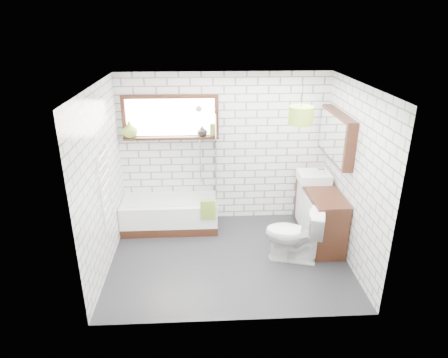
{
  "coord_description": "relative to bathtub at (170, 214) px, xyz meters",
  "views": [
    {
      "loc": [
        -0.34,
        -4.97,
        3.31
      ],
      "look_at": [
        -0.06,
        0.25,
        1.15
      ],
      "focal_mm": 32.0,
      "sensor_mm": 36.0,
      "label": 1
    }
  ],
  "objects": [
    {
      "name": "vanity",
      "position": [
        2.37,
        -0.41,
        0.18
      ],
      "size": [
        0.48,
        1.49,
        0.85
      ],
      "primitive_type": "cube",
      "color": "black",
      "rests_on": "floor"
    },
    {
      "name": "mirror_cabinet",
      "position": [
        2.53,
        -0.36,
        1.4
      ],
      "size": [
        0.16,
        1.2,
        0.7
      ],
      "primitive_type": "cube",
      "color": "black",
      "rests_on": "wall_right"
    },
    {
      "name": "bottle",
      "position": [
        0.71,
        0.27,
        1.33
      ],
      "size": [
        0.07,
        0.07,
        0.2
      ],
      "primitive_type": "cylinder",
      "rotation": [
        0.0,
        0.0,
        0.21
      ],
      "color": "olive",
      "rests_on": "window"
    },
    {
      "name": "wall_back",
      "position": [
        0.91,
        0.35,
        1.0
      ],
      "size": [
        3.4,
        0.01,
        2.5
      ],
      "primitive_type": "cube",
      "color": "white",
      "rests_on": "ground"
    },
    {
      "name": "ceiling",
      "position": [
        0.91,
        -0.96,
        2.25
      ],
      "size": [
        3.4,
        2.6,
        0.01
      ],
      "primitive_type": "cube",
      "color": "white",
      "rests_on": "ground"
    },
    {
      "name": "towel_green",
      "position": [
        0.63,
        -0.34,
        0.23
      ],
      "size": [
        0.23,
        0.06,
        0.32
      ],
      "primitive_type": "cube",
      "color": "olive",
      "rests_on": "bathtub"
    },
    {
      "name": "window",
      "position": [
        0.06,
        0.3,
        1.55
      ],
      "size": [
        1.52,
        0.16,
        0.68
      ],
      "primitive_type": "cube",
      "color": "black",
      "rests_on": "wall_back"
    },
    {
      "name": "shower_riser",
      "position": [
        0.51,
        0.3,
        1.1
      ],
      "size": [
        0.02,
        0.02,
        1.3
      ],
      "primitive_type": "cylinder",
      "color": "silver",
      "rests_on": "wall_back"
    },
    {
      "name": "towel_beige",
      "position": [
        0.63,
        -0.34,
        0.23
      ],
      "size": [
        0.19,
        0.05,
        0.25
      ],
      "primitive_type": "cube",
      "color": "tan",
      "rests_on": "bathtub"
    },
    {
      "name": "towel_radiator",
      "position": [
        -0.75,
        -0.96,
        0.95
      ],
      "size": [
        0.06,
        0.52,
        1.0
      ],
      "primitive_type": "cube",
      "color": "white",
      "rests_on": "wall_left"
    },
    {
      "name": "wall_front",
      "position": [
        0.91,
        -2.26,
        1.0
      ],
      "size": [
        3.4,
        0.01,
        2.5
      ],
      "primitive_type": "cube",
      "color": "white",
      "rests_on": "ground"
    },
    {
      "name": "vase_olive",
      "position": [
        -0.59,
        0.27,
        1.36
      ],
      "size": [
        0.33,
        0.33,
        0.26
      ],
      "primitive_type": "imported",
      "rotation": [
        0.0,
        0.0,
        0.41
      ],
      "color": "olive",
      "rests_on": "window"
    },
    {
      "name": "tap",
      "position": [
        2.47,
        -0.15,
        0.73
      ],
      "size": [
        0.03,
        0.03,
        0.14
      ],
      "primitive_type": "cylinder",
      "rotation": [
        0.0,
        0.0,
        0.07
      ],
      "color": "silver",
      "rests_on": "vanity"
    },
    {
      "name": "bathtub",
      "position": [
        0.0,
        0.0,
        0.0
      ],
      "size": [
        1.55,
        0.68,
        0.5
      ],
      "primitive_type": "cube",
      "color": "white",
      "rests_on": "floor"
    },
    {
      "name": "wall_left",
      "position": [
        -0.79,
        -0.96,
        1.0
      ],
      "size": [
        0.01,
        2.6,
        2.5
      ],
      "primitive_type": "cube",
      "color": "white",
      "rests_on": "ground"
    },
    {
      "name": "wall_right",
      "position": [
        2.62,
        -0.96,
        1.0
      ],
      "size": [
        0.01,
        2.6,
        2.5
      ],
      "primitive_type": "cube",
      "color": "white",
      "rests_on": "ground"
    },
    {
      "name": "toilet",
      "position": [
        1.83,
        -1.04,
        0.16
      ],
      "size": [
        0.66,
        0.9,
        0.82
      ],
      "primitive_type": "imported",
      "rotation": [
        0.0,
        0.0,
        -1.84
      ],
      "color": "white",
      "rests_on": "floor"
    },
    {
      "name": "floor",
      "position": [
        0.91,
        -0.96,
        -0.26
      ],
      "size": [
        3.4,
        2.6,
        0.01
      ],
      "primitive_type": "cube",
      "color": "black",
      "rests_on": "ground"
    },
    {
      "name": "pendant",
      "position": [
        1.84,
        -0.91,
        1.85
      ],
      "size": [
        0.32,
        0.32,
        0.24
      ],
      "primitive_type": "cylinder",
      "color": "olive",
      "rests_on": "ceiling"
    },
    {
      "name": "vase_dark",
      "position": [
        0.56,
        0.27,
        1.31
      ],
      "size": [
        0.18,
        0.18,
        0.17
      ],
      "primitive_type": "imported",
      "rotation": [
        0.0,
        0.0,
        -0.14
      ],
      "color": "black",
      "rests_on": "window"
    },
    {
      "name": "shower_screen",
      "position": [
        0.76,
        0.0,
        1.0
      ],
      "size": [
        0.02,
        0.72,
        1.5
      ],
      "primitive_type": "cube",
      "color": "white",
      "rests_on": "bathtub"
    },
    {
      "name": "basin",
      "position": [
        2.31,
        -0.15,
        0.68
      ],
      "size": [
        0.49,
        0.43,
        0.14
      ],
      "primitive_type": "cube",
      "color": "white",
      "rests_on": "vanity"
    }
  ]
}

